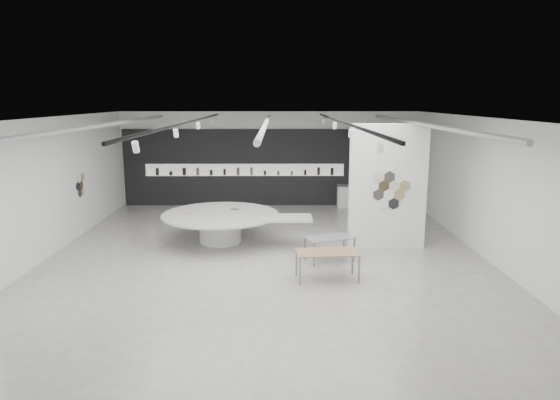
{
  "coord_description": "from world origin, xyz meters",
  "views": [
    {
      "loc": [
        0.31,
        -13.15,
        4.29
      ],
      "look_at": [
        0.39,
        1.2,
        1.37
      ],
      "focal_mm": 32.0,
      "sensor_mm": 36.0,
      "label": 1
    }
  ],
  "objects_px": {
    "partition_column": "(388,187)",
    "display_island": "(223,224)",
    "sample_table_wood": "(327,254)",
    "sample_table_stone": "(330,239)",
    "kitchen_counter": "(357,196)"
  },
  "relations": [
    {
      "from": "sample_table_wood",
      "to": "sample_table_stone",
      "type": "xyz_separation_m",
      "value": [
        0.21,
        1.43,
        -0.05
      ]
    },
    {
      "from": "sample_table_stone",
      "to": "kitchen_counter",
      "type": "relative_size",
      "value": 0.89
    },
    {
      "from": "sample_table_stone",
      "to": "kitchen_counter",
      "type": "bearing_deg",
      "value": 75.23
    },
    {
      "from": "display_island",
      "to": "sample_table_stone",
      "type": "distance_m",
      "value": 3.54
    },
    {
      "from": "partition_column",
      "to": "display_island",
      "type": "xyz_separation_m",
      "value": [
        -4.84,
        0.51,
        -1.22
      ]
    },
    {
      "from": "partition_column",
      "to": "kitchen_counter",
      "type": "relative_size",
      "value": 2.26
    },
    {
      "from": "display_island",
      "to": "kitchen_counter",
      "type": "height_order",
      "value": "kitchen_counter"
    },
    {
      "from": "display_island",
      "to": "sample_table_wood",
      "type": "height_order",
      "value": "display_island"
    },
    {
      "from": "partition_column",
      "to": "display_island",
      "type": "distance_m",
      "value": 5.02
    },
    {
      "from": "partition_column",
      "to": "sample_table_stone",
      "type": "distance_m",
      "value": 2.5
    },
    {
      "from": "display_island",
      "to": "sample_table_wood",
      "type": "relative_size",
      "value": 2.93
    },
    {
      "from": "display_island",
      "to": "kitchen_counter",
      "type": "bearing_deg",
      "value": 45.47
    },
    {
      "from": "display_island",
      "to": "sample_table_stone",
      "type": "height_order",
      "value": "display_island"
    },
    {
      "from": "partition_column",
      "to": "display_island",
      "type": "relative_size",
      "value": 0.8
    },
    {
      "from": "display_island",
      "to": "sample_table_wood",
      "type": "distance_m",
      "value": 4.3
    }
  ]
}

